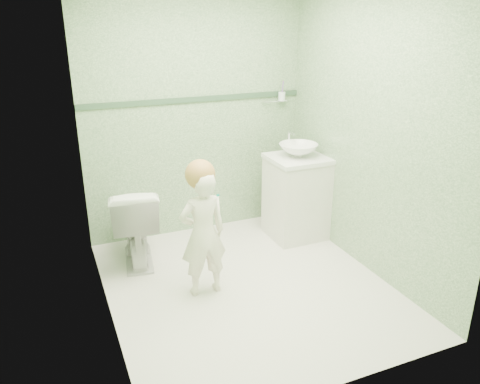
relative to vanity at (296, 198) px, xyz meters
name	(u,v)px	position (x,y,z in m)	size (l,w,h in m)	color
ground	(247,286)	(-0.84, -0.70, -0.40)	(2.50, 2.50, 0.00)	silver
room_shell	(248,146)	(-0.84, -0.70, 0.80)	(2.50, 2.54, 2.40)	#6A9268
trim_stripe	(195,99)	(-0.84, 0.54, 0.95)	(2.20, 0.02, 0.05)	#324F37
vanity	(296,198)	(0.00, 0.00, 0.00)	(0.52, 0.50, 0.80)	white
counter	(298,159)	(0.00, 0.00, 0.41)	(0.54, 0.52, 0.04)	white
basin	(298,150)	(0.00, 0.00, 0.49)	(0.37, 0.37, 0.13)	white
faucet	(289,138)	(0.00, 0.19, 0.57)	(0.03, 0.13, 0.18)	silver
cup_holder	(281,97)	(0.05, 0.48, 0.93)	(0.26, 0.07, 0.21)	silver
toilet	(135,223)	(-1.58, 0.10, -0.04)	(0.41, 0.72, 0.73)	white
toddler	(203,234)	(-1.19, -0.64, 0.11)	(0.37, 0.25, 1.03)	white
hair_cap	(200,174)	(-1.19, -0.61, 0.59)	(0.23, 0.23, 0.23)	#AD7A3D
teal_toothbrush	(217,195)	(-1.11, -0.76, 0.47)	(0.11, 0.13, 0.08)	#049487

